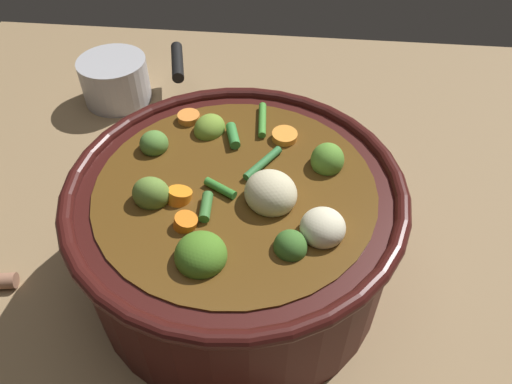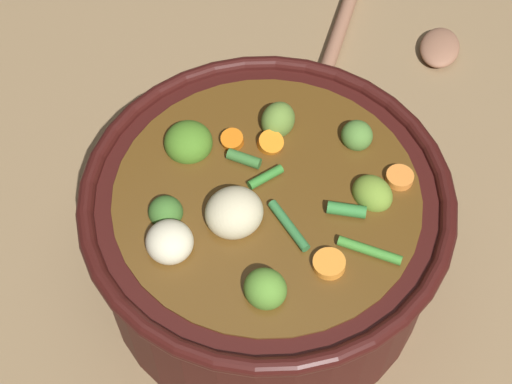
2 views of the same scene
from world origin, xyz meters
The scene contains 3 objects.
ground_plane centered at (0.00, 0.00, 0.00)m, with size 1.10×1.10×0.00m, color #8C704C.
cooking_pot centered at (0.00, 0.00, 0.07)m, with size 0.33×0.33×0.16m.
wooden_spoon centered at (0.00, 0.35, 0.01)m, with size 0.18×0.21×0.02m.
Camera 2 is at (0.15, -0.33, 0.67)m, focal length 52.88 mm.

